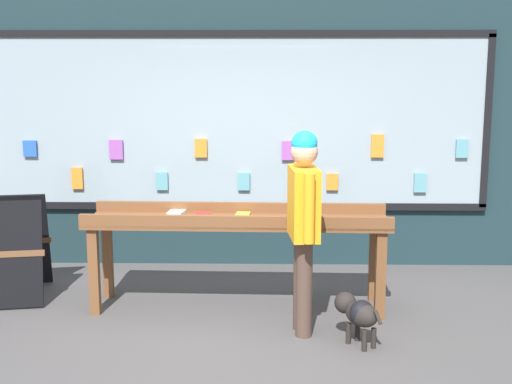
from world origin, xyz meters
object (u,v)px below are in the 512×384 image
at_px(display_table_main, 238,228).
at_px(sandwich_board_sign, 21,247).
at_px(person_browsing, 304,215).
at_px(small_dog, 358,312).

height_order(display_table_main, sandwich_board_sign, sandwich_board_sign).
height_order(person_browsing, sandwich_board_sign, person_browsing).
bearing_deg(person_browsing, sandwich_board_sign, 66.21).
bearing_deg(display_table_main, person_browsing, -47.05).
relative_size(person_browsing, small_dog, 3.85).
relative_size(display_table_main, person_browsing, 1.61).
bearing_deg(sandwich_board_sign, small_dog, -30.52).
bearing_deg(display_table_main, sandwich_board_sign, 172.76).
relative_size(small_dog, sandwich_board_sign, 0.46).
height_order(display_table_main, person_browsing, person_browsing).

